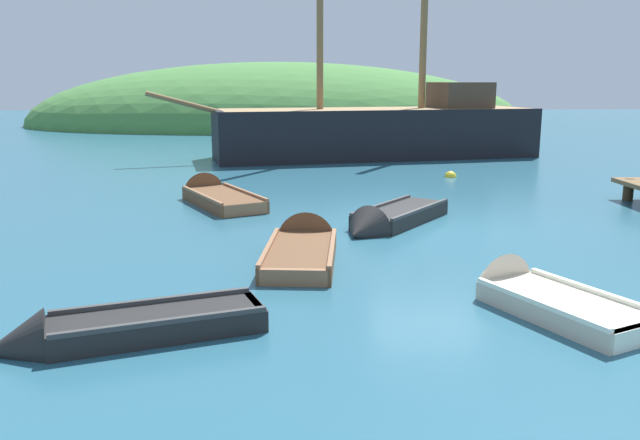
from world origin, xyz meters
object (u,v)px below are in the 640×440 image
at_px(rowboat_outer_right, 117,333).
at_px(rowboat_outer_left, 389,222).
at_px(rowboat_center, 303,249).
at_px(rowboat_near_dock, 535,300).
at_px(rowboat_portside, 214,198).
at_px(buoy_yellow, 450,177).
at_px(sailing_ship, 379,138).

xyz_separation_m(rowboat_outer_right, rowboat_outer_left, (4.47, 6.57, 0.01)).
bearing_deg(rowboat_center, rowboat_near_dock, -126.83).
relative_size(rowboat_portside, buoy_yellow, 9.73).
xyz_separation_m(sailing_ship, rowboat_outer_left, (-1.48, -13.68, -0.71)).
xyz_separation_m(rowboat_near_dock, rowboat_outer_left, (-1.43, 5.45, 0.02)).
bearing_deg(rowboat_outer_left, rowboat_near_dock, 50.73).
distance_m(rowboat_center, rowboat_near_dock, 4.61).
distance_m(sailing_ship, rowboat_outer_right, 21.12).
height_order(sailing_ship, rowboat_outer_left, sailing_ship).
xyz_separation_m(rowboat_outer_left, buoy_yellow, (3.24, 7.69, -0.11)).
bearing_deg(rowboat_near_dock, rowboat_outer_left, -11.15).
distance_m(rowboat_portside, rowboat_outer_left, 5.51).
bearing_deg(rowboat_outer_right, buoy_yellow, -137.67).
relative_size(rowboat_portside, rowboat_outer_right, 1.14).
distance_m(rowboat_portside, buoy_yellow, 8.81).
relative_size(rowboat_near_dock, rowboat_outer_left, 0.90).
relative_size(rowboat_near_dock, buoy_yellow, 7.82).
bearing_deg(sailing_ship, rowboat_portside, 48.84).
xyz_separation_m(sailing_ship, rowboat_near_dock, (-0.05, -19.13, -0.73)).
distance_m(rowboat_near_dock, buoy_yellow, 13.27).
bearing_deg(rowboat_outer_left, rowboat_outer_right, 1.83).
bearing_deg(buoy_yellow, rowboat_outer_left, -112.84).
distance_m(sailing_ship, rowboat_center, 16.44).
bearing_deg(rowboat_outer_right, sailing_ship, -125.65).
bearing_deg(rowboat_outer_left, rowboat_portside, -90.90).
distance_m(rowboat_portside, rowboat_outer_right, 9.88).
xyz_separation_m(rowboat_portside, rowboat_near_dock, (5.83, -8.77, -0.02)).
distance_m(rowboat_outer_right, rowboat_outer_left, 7.95).
relative_size(rowboat_outer_right, rowboat_near_dock, 1.09).
relative_size(sailing_ship, rowboat_center, 4.57).
relative_size(rowboat_center, rowboat_outer_left, 1.00).
height_order(sailing_ship, rowboat_center, sailing_ship).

